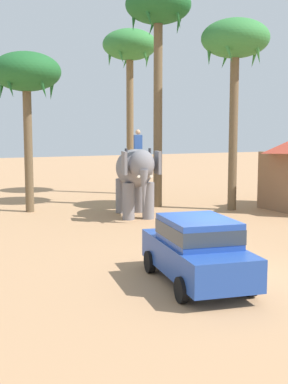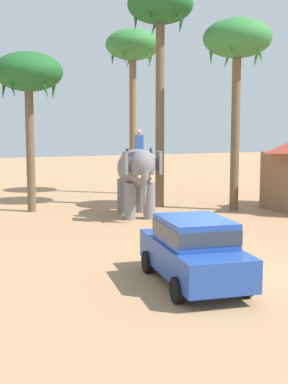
{
  "view_description": "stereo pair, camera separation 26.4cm",
  "coord_description": "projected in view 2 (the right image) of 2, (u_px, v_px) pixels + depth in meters",
  "views": [
    {
      "loc": [
        -7.57,
        -10.82,
        3.89
      ],
      "look_at": [
        0.62,
        5.83,
        1.6
      ],
      "focal_mm": 47.63,
      "sensor_mm": 36.0,
      "label": 1
    },
    {
      "loc": [
        -7.34,
        -10.94,
        3.89
      ],
      "look_at": [
        0.62,
        5.83,
        1.6
      ],
      "focal_mm": 47.63,
      "sensor_mm": 36.0,
      "label": 2
    }
  ],
  "objects": [
    {
      "name": "car_sedan_foreground",
      "position": [
        194.0,
        248.0,
        12.76
      ],
      "size": [
        2.42,
        4.34,
        1.7
      ],
      "color": "#23479E",
      "rests_on": "ground"
    },
    {
      "name": "palm_tree_left_of_road",
      "position": [
        28.0,
        76.0,
        23.46
      ],
      "size": [
        3.2,
        3.2,
        7.43
      ],
      "color": "brown",
      "rests_on": "ground"
    },
    {
      "name": "ground_plane",
      "position": [
        217.0,
        278.0,
        13.41
      ],
      "size": [
        120.0,
        120.0,
        0.0
      ],
      "primitive_type": "plane",
      "color": "tan"
    },
    {
      "name": "palm_tree_behind_elephant",
      "position": [
        160.0,
        15.0,
        24.61
      ],
      "size": [
        3.2,
        3.2,
        10.77
      ],
      "color": "brown",
      "rests_on": "ground"
    },
    {
      "name": "palm_tree_far_back",
      "position": [
        237.0,
        45.0,
        23.72
      ],
      "size": [
        3.2,
        3.2,
        9.01
      ],
      "color": "brown",
      "rests_on": "ground"
    },
    {
      "name": "elephant_with_mahout",
      "position": [
        137.0,
        172.0,
        22.6
      ],
      "size": [
        2.38,
        4.02,
        3.88
      ],
      "color": "slate",
      "rests_on": "ground"
    },
    {
      "name": "palm_tree_near_hut",
      "position": [
        133.0,
        51.0,
        29.89
      ],
      "size": [
        3.2,
        3.2,
        9.73
      ],
      "color": "brown",
      "rests_on": "ground"
    }
  ]
}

